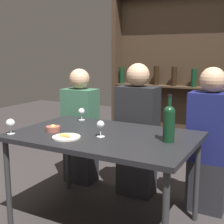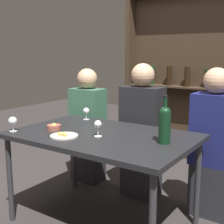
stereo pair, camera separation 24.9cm
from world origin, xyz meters
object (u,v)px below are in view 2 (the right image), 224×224
at_px(wine_glass_2, 13,121).
at_px(wine_glass_0, 86,111).
at_px(seated_person_center, 142,134).
at_px(snack_bowl, 54,127).
at_px(seated_person_right, 213,147).
at_px(food_plate_0, 64,136).
at_px(seated_person_left, 88,128).
at_px(wine_bottle, 165,123).
at_px(wine_glass_1, 98,125).

bearing_deg(wine_glass_2, wine_glass_0, 73.70).
bearing_deg(seated_person_center, snack_bowl, -118.77).
bearing_deg(snack_bowl, seated_person_right, 34.60).
height_order(food_plate_0, seated_person_left, seated_person_left).
xyz_separation_m(wine_bottle, wine_glass_1, (-0.49, -0.11, -0.06)).
height_order(wine_bottle, wine_glass_2, wine_bottle).
bearing_deg(seated_person_right, seated_person_center, 180.00).
height_order(wine_bottle, seated_person_left, seated_person_left).
xyz_separation_m(seated_person_center, seated_person_right, (0.67, 0.00, -0.01)).
height_order(wine_glass_1, wine_glass_2, wine_glass_1).
xyz_separation_m(seated_person_left, seated_person_right, (1.32, 0.00, 0.02)).
height_order(food_plate_0, seated_person_center, seated_person_center).
relative_size(wine_glass_2, food_plate_0, 0.57).
height_order(wine_bottle, wine_glass_1, wine_bottle).
height_order(snack_bowl, seated_person_right, seated_person_right).
xyz_separation_m(wine_bottle, wine_glass_2, (-1.14, -0.37, -0.06)).
xyz_separation_m(snack_bowl, seated_person_right, (1.08, 0.74, -0.17)).
relative_size(wine_glass_0, wine_glass_1, 0.91).
relative_size(wine_bottle, food_plate_0, 1.61).
distance_m(seated_person_left, seated_person_right, 1.32).
distance_m(wine_glass_0, seated_person_left, 0.42).
bearing_deg(food_plate_0, wine_glass_1, 35.97).
bearing_deg(wine_glass_1, seated_person_right, 47.12).
bearing_deg(snack_bowl, seated_person_left, 108.09).
height_order(wine_glass_0, seated_person_left, seated_person_left).
bearing_deg(food_plate_0, wine_glass_0, 113.45).
bearing_deg(wine_glass_0, seated_person_right, 13.97).
relative_size(wine_glass_1, wine_glass_2, 1.04).
bearing_deg(seated_person_center, food_plate_0, -102.75).
bearing_deg(wine_glass_1, wine_glass_2, -158.94).
height_order(wine_glass_0, wine_glass_1, wine_glass_1).
bearing_deg(seated_person_right, snack_bowl, -145.40).
xyz_separation_m(wine_bottle, wine_glass_0, (-0.94, 0.32, -0.07)).
relative_size(wine_bottle, wine_glass_0, 2.97).
bearing_deg(wine_bottle, food_plate_0, -159.28).
distance_m(wine_bottle, wine_glass_1, 0.50).
bearing_deg(wine_bottle, wine_glass_1, -166.99).
bearing_deg(seated_person_center, wine_glass_0, -148.11).
xyz_separation_m(wine_bottle, seated_person_left, (-1.15, 0.59, -0.31)).
bearing_deg(wine_glass_0, wine_bottle, -18.56).
bearing_deg(wine_bottle, seated_person_left, 152.67).
relative_size(wine_glass_2, seated_person_center, 0.09).
bearing_deg(seated_person_center, wine_bottle, -49.95).
xyz_separation_m(wine_glass_2, food_plate_0, (0.45, 0.10, -0.07)).
xyz_separation_m(food_plate_0, seated_person_center, (0.19, 0.86, -0.15)).
bearing_deg(wine_glass_1, snack_bowl, -175.13).
relative_size(wine_glass_2, snack_bowl, 1.05).
xyz_separation_m(wine_glass_2, seated_person_right, (1.31, 0.96, -0.23)).
bearing_deg(food_plate_0, wine_glass_2, -167.09).
distance_m(food_plate_0, snack_bowl, 0.24).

